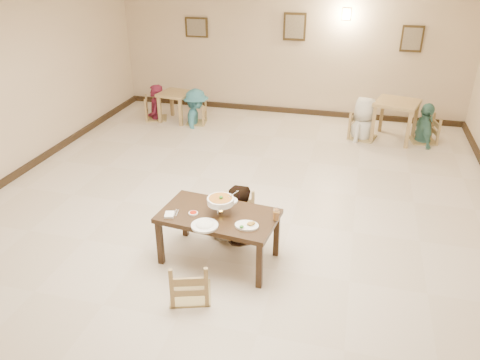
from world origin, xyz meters
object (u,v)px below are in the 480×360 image
(bg_table_left, at_px, (175,98))
(bg_chair_lr, at_px, (196,104))
(main_table, at_px, (219,219))
(chair_near, at_px, (189,260))
(bg_chair_rl, at_px, (365,113))
(main_diner, at_px, (236,186))
(bg_diner_b, at_px, (195,89))
(chair_far, at_px, (239,201))
(bg_diner_a, at_px, (154,85))
(bg_diner_c, at_px, (367,97))
(bg_chair_rr, at_px, (427,118))
(bg_diner_d, at_px, (429,103))
(drink_glass, at_px, (276,215))
(bg_chair_ll, at_px, (155,98))
(bg_table_right, at_px, (397,108))
(curry_warmer, at_px, (221,201))

(bg_table_left, bearing_deg, bg_chair_lr, -7.48)
(main_table, distance_m, bg_chair_lr, 5.18)
(chair_near, relative_size, bg_chair_rl, 0.90)
(main_diner, relative_size, bg_diner_b, 0.99)
(chair_far, relative_size, bg_diner_a, 0.62)
(bg_diner_c, bearing_deg, chair_far, 2.16)
(bg_chair_rl, bearing_deg, main_table, 174.49)
(main_diner, relative_size, bg_diner_a, 0.97)
(chair_near, xyz_separation_m, bg_chair_rr, (3.01, 5.66, 0.02))
(main_diner, xyz_separation_m, bg_diner_d, (2.81, 4.35, 0.03))
(main_table, distance_m, bg_chair_rr, 5.70)
(drink_glass, xyz_separation_m, bg_chair_lr, (-2.69, 4.75, -0.29))
(chair_near, bearing_deg, bg_chair_ll, -81.24)
(bg_chair_ll, bearing_deg, main_diner, -165.83)
(bg_diner_d, bearing_deg, bg_diner_a, 81.51)
(chair_far, xyz_separation_m, main_diner, (-0.01, -0.10, 0.28))
(bg_table_right, distance_m, bg_chair_rl, 0.62)
(chair_near, distance_m, bg_chair_rr, 6.41)
(curry_warmer, distance_m, bg_chair_rl, 5.06)
(bg_table_left, relative_size, bg_chair_lr, 0.84)
(chair_far, bearing_deg, chair_near, -112.92)
(curry_warmer, distance_m, bg_table_left, 5.45)
(bg_diner_a, bearing_deg, bg_diner_b, 68.27)
(bg_table_left, distance_m, bg_chair_lr, 0.51)
(bg_diner_c, bearing_deg, bg_chair_lr, -66.51)
(bg_chair_ll, relative_size, bg_diner_d, 0.62)
(bg_diner_d, bearing_deg, bg_diner_b, 82.29)
(main_table, bearing_deg, bg_table_left, 123.52)
(drink_glass, bearing_deg, bg_chair_lr, 119.58)
(bg_chair_ll, bearing_deg, bg_diner_a, -0.00)
(chair_far, bearing_deg, bg_chair_ll, 112.12)
(main_diner, xyz_separation_m, drink_glass, (0.63, -0.53, -0.04))
(drink_glass, bearing_deg, chair_near, -136.85)
(bg_table_left, xyz_separation_m, bg_chair_ll, (-0.50, -0.01, -0.03))
(curry_warmer, bearing_deg, bg_table_right, 65.03)
(bg_table_left, xyz_separation_m, bg_diner_c, (4.16, -0.05, 0.34))
(main_table, bearing_deg, bg_chair_ll, 128.07)
(bg_chair_ll, distance_m, bg_chair_rl, 4.66)
(main_diner, height_order, bg_diner_c, bg_diner_c)
(bg_table_right, height_order, bg_chair_lr, bg_chair_lr)
(chair_near, bearing_deg, bg_diner_a, -81.24)
(bg_table_left, xyz_separation_m, bg_chair_rr, (5.37, 0.07, -0.02))
(bg_diner_d, bearing_deg, curry_warmer, 140.35)
(curry_warmer, bearing_deg, bg_diner_b, 112.88)
(bg_chair_ll, height_order, bg_diner_d, bg_diner_d)
(bg_chair_rr, distance_m, bg_diner_c, 1.27)
(bg_table_left, relative_size, bg_diner_d, 0.47)
(bg_chair_rr, bearing_deg, drink_glass, -35.13)
(bg_table_left, xyz_separation_m, bg_diner_a, (-0.50, -0.01, 0.27))
(main_table, bearing_deg, bg_diner_d, 65.95)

